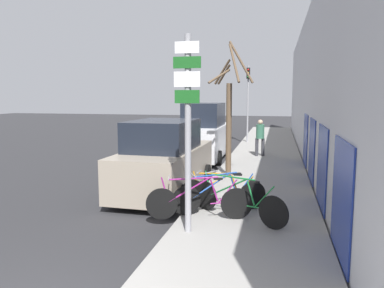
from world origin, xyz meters
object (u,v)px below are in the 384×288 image
bicycle_0 (199,201)px  bicycle_3 (223,191)px  pedestrian_near (260,135)px  bicycle_1 (237,201)px  signpost (188,128)px  parked_car_0 (165,160)px  bicycle_2 (220,195)px  street_tree (229,116)px  traffic_light (248,93)px  parked_car_1 (205,134)px

bicycle_0 → bicycle_3: bicycle_0 is taller
pedestrian_near → bicycle_1: bearing=71.3°
signpost → parked_car_0: (-1.53, 3.37, -1.28)m
bicycle_2 → parked_car_0: parked_car_0 is taller
bicycle_2 → signpost: bearing=133.9°
signpost → bicycle_1: 2.18m
bicycle_2 → pedestrian_near: pedestrian_near is taller
bicycle_2 → bicycle_3: 0.54m
street_tree → traffic_light: 9.94m
parked_car_0 → parked_car_1: bearing=91.5°
signpost → bicycle_2: signpost is taller
bicycle_1 → bicycle_2: bearing=78.8°
parked_car_1 → street_tree: size_ratio=1.05×
signpost → bicycle_3: (0.42, 1.97, -1.76)m
bicycle_0 → parked_car_1: parked_car_1 is taller
street_tree → signpost: bearing=-91.3°
parked_car_1 → parked_car_0: bearing=-89.9°
parked_car_0 → bicycle_0: bearing=-56.7°
signpost → street_tree: street_tree is taller
bicycle_3 → traffic_light: size_ratio=0.48×
bicycle_2 → street_tree: bearing=-24.4°
bicycle_1 → bicycle_2: (-0.43, 0.41, -0.01)m
parked_car_1 → street_tree: street_tree is taller
bicycle_0 → bicycle_1: 0.84m
traffic_light → parked_car_0: bearing=-97.1°
bicycle_2 → bicycle_3: (-0.02, 0.53, -0.03)m
bicycle_0 → parked_car_1: size_ratio=0.49×
signpost → parked_car_1: 9.78m
pedestrian_near → parked_car_1: bearing=-5.4°
bicycle_3 → pedestrian_near: bearing=-1.8°
pedestrian_near → bicycle_2: bearing=68.5°
bicycle_0 → pedestrian_near: (0.88, 9.35, 0.55)m
bicycle_0 → parked_car_1: 8.95m
bicycle_2 → bicycle_3: bearing=-26.8°
parked_car_0 → traffic_light: size_ratio=1.05×
bicycle_1 → traffic_light: 14.49m
signpost → parked_car_1: signpost is taller
bicycle_1 → parked_car_1: size_ratio=0.47×
bicycle_3 → bicycle_1: bearing=-152.3°
signpost → traffic_light: bearing=90.2°
traffic_light → bicycle_2: bearing=-88.0°
street_tree → bicycle_2: bearing=-85.3°
signpost → traffic_light: (-0.06, 15.28, 0.75)m
bicycle_2 → street_tree: street_tree is taller
bicycle_0 → bicycle_2: 0.74m
signpost → bicycle_0: size_ratio=1.69×
parked_car_0 → signpost: bearing=-64.1°
bicycle_3 → bicycle_2: bearing=-175.9°
bicycle_0 → bicycle_2: bearing=-44.4°
signpost → bicycle_0: 1.90m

